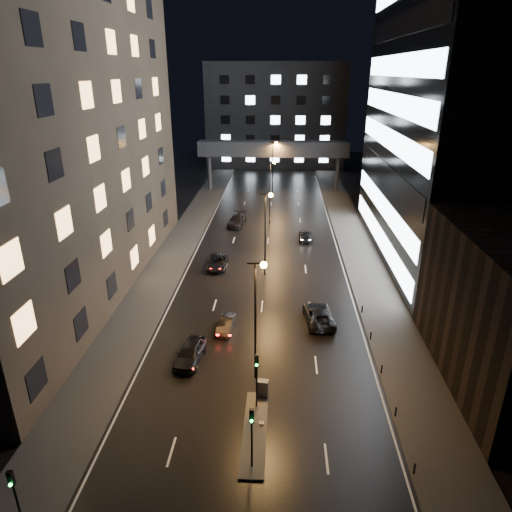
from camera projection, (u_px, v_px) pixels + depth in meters
The scene contains 24 objects.
ground at pixel (268, 241), 66.29m from camera, with size 160.00×160.00×0.00m, color black.
sidewalk_left at pixel (176, 251), 62.29m from camera, with size 5.00×110.00×0.15m, color #383533.
sidewalk_right at pixel (360, 255), 60.99m from camera, with size 5.00×110.00×0.15m, color #383533.
building_left at pixel (38, 103), 45.13m from camera, with size 15.00×48.00×40.00m, color #2D2319.
building_right_glass at pixel (484, 75), 52.81m from camera, with size 20.00×36.00×45.00m, color black.
building_far at pixel (276, 115), 115.22m from camera, with size 34.00×14.00×25.00m, color #333335.
skybridge at pixel (273, 150), 90.89m from camera, with size 30.00×3.00×10.00m.
median_island at pixel (255, 432), 31.11m from camera, with size 1.60×8.00×0.15m, color #383533.
traffic_signal_near at pixel (257, 373), 32.28m from camera, with size 0.28×0.34×4.40m.
traffic_signal_far at pixel (252, 429), 27.19m from camera, with size 0.28×0.34×4.40m.
traffic_signal_corner at pixel (15, 493), 23.24m from camera, with size 0.28×0.34×4.40m.
bollard_row at pixel (388, 390), 34.61m from camera, with size 0.12×25.12×0.90m.
streetlight_near at pixel (257, 306), 34.24m from camera, with size 1.45×0.50×10.15m.
streetlight_mid_a at pixel (267, 224), 52.74m from camera, with size 1.45×0.50×10.15m.
streetlight_mid_b at pixel (271, 184), 71.23m from camera, with size 1.45×0.50×10.15m.
streetlight_far at pixel (274, 161), 89.73m from camera, with size 1.45×0.50×10.15m.
car_away_a at pixel (190, 353), 38.49m from camera, with size 1.95×4.84×1.65m, color black.
car_away_b at pixel (226, 324), 43.23m from camera, with size 1.34×3.85×1.27m, color black.
car_away_c at pixel (218, 262), 56.99m from camera, with size 2.36×5.11×1.42m, color black.
car_away_d at pixel (237, 220), 72.59m from camera, with size 2.29×5.64×1.64m, color black.
car_toward_a at pixel (319, 315), 44.52m from camera, with size 2.59×5.61×1.56m, color black.
car_toward_b at pixel (305, 235), 66.47m from camera, with size 1.82×4.47×1.30m, color black.
utility_cabinet at pixel (263, 388), 34.23m from camera, with size 0.81×0.54×1.33m, color #4A4A4C.
cone_a at pixel (261, 423), 31.56m from camera, with size 0.41×0.41×0.53m, color orange.
Camera 1 is at (1.75, -22.25, 22.92)m, focal length 32.00 mm.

